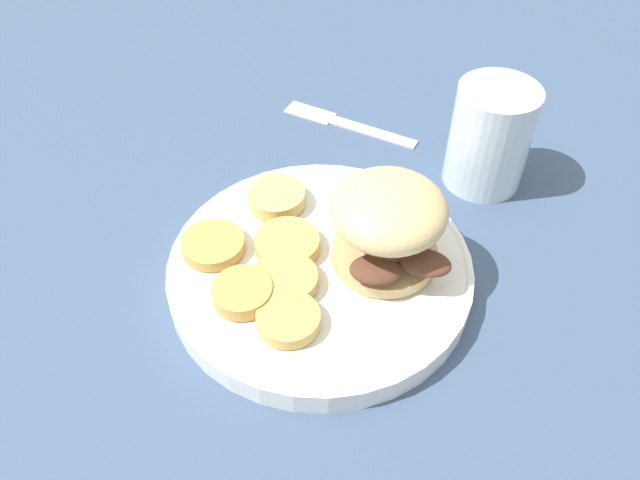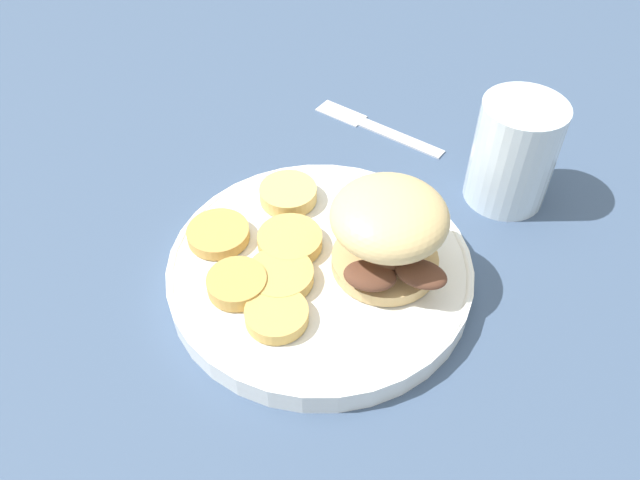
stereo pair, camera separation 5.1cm
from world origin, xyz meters
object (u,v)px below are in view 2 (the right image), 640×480
at_px(sandwich, 388,234).
at_px(fork, 376,127).
at_px(dinner_plate, 320,269).
at_px(drinking_glass, 514,153).

height_order(sandwich, fork, sandwich).
bearing_deg(sandwich, fork, -176.76).
xyz_separation_m(dinner_plate, drinking_glass, (-0.13, 0.17, 0.04)).
bearing_deg(sandwich, drinking_glass, 138.74).
bearing_deg(drinking_glass, sandwich, -41.26).
bearing_deg(drinking_glass, fork, -127.45).
bearing_deg(dinner_plate, drinking_glass, 126.65).
bearing_deg(fork, sandwich, 3.24).
height_order(fork, drinking_glass, drinking_glass).
xyz_separation_m(sandwich, drinking_glass, (-0.13, 0.12, -0.01)).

